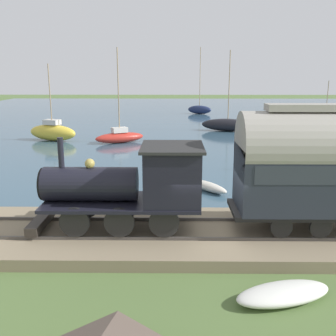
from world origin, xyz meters
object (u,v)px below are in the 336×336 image
object	(u,v)px
sailboat_red	(120,136)
sailboat_black	(228,125)
sailboat_yellow	(53,132)
rowboat_near_shore	(208,186)
beached_dinghy	(283,294)
sailboat_navy	(199,109)
sailboat_brown	(326,116)
steam_locomotive	(137,182)

from	to	relation	value
sailboat_red	sailboat_black	size ratio (longest dim) A/B	0.98
sailboat_yellow	rowboat_near_shore	bearing A→B (deg)	-120.45
beached_dinghy	sailboat_navy	bearing A→B (deg)	-1.14
sailboat_brown	beached_dinghy	world-z (taller)	sailboat_brown
sailboat_brown	sailboat_navy	world-z (taller)	sailboat_navy
sailboat_black	steam_locomotive	bearing A→B (deg)	-178.33
beached_dinghy	rowboat_near_shore	bearing A→B (deg)	6.40
steam_locomotive	sailboat_navy	distance (m)	46.77
steam_locomotive	sailboat_navy	size ratio (longest dim) A/B	0.64
sailboat_yellow	sailboat_black	world-z (taller)	sailboat_black
sailboat_brown	rowboat_near_shore	distance (m)	37.34
sailboat_black	beached_dinghy	size ratio (longest dim) A/B	2.80
sailboat_navy	sailboat_brown	bearing A→B (deg)	-90.28
steam_locomotive	sailboat_yellow	distance (m)	24.22
rowboat_near_shore	beached_dinghy	bearing A→B (deg)	-120.25
rowboat_near_shore	sailboat_brown	bearing A→B (deg)	23.74
sailboat_navy	steam_locomotive	bearing A→B (deg)	-161.90
sailboat_navy	sailboat_black	bearing A→B (deg)	-149.50
rowboat_near_shore	steam_locomotive	bearing A→B (deg)	-153.10
beached_dinghy	sailboat_yellow	bearing A→B (deg)	28.44
sailboat_brown	beached_dinghy	size ratio (longest dim) A/B	1.95
beached_dinghy	steam_locomotive	bearing A→B (deg)	47.38
sailboat_brown	sailboat_red	world-z (taller)	sailboat_red
sailboat_brown	sailboat_red	bearing A→B (deg)	116.96
sailboat_yellow	sailboat_black	xyz separation A→B (m)	(6.25, -16.99, -0.12)
sailboat_red	beached_dinghy	world-z (taller)	sailboat_red
sailboat_black	rowboat_near_shore	bearing A→B (deg)	-174.45
sailboat_red	sailboat_navy	xyz separation A→B (m)	(25.41, -8.81, 0.14)
sailboat_red	rowboat_near_shore	bearing A→B (deg)	177.64
steam_locomotive	sailboat_yellow	size ratio (longest dim) A/B	0.90
steam_locomotive	sailboat_red	world-z (taller)	sailboat_red
sailboat_navy	beached_dinghy	size ratio (longest dim) A/B	3.25
steam_locomotive	sailboat_navy	xyz separation A→B (m)	(46.43, -5.36, -1.55)
sailboat_red	beached_dinghy	bearing A→B (deg)	170.55
steam_locomotive	sailboat_red	bearing A→B (deg)	9.33
steam_locomotive	sailboat_black	xyz separation A→B (m)	(28.35, -7.20, -1.57)
sailboat_brown	sailboat_black	size ratio (longest dim) A/B	0.70
steam_locomotive	rowboat_near_shore	world-z (taller)	steam_locomotive
sailboat_navy	beached_dinghy	world-z (taller)	sailboat_navy
sailboat_red	sailboat_navy	bearing A→B (deg)	-45.88
sailboat_yellow	sailboat_black	size ratio (longest dim) A/B	0.82
sailboat_red	beached_dinghy	distance (m)	26.21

